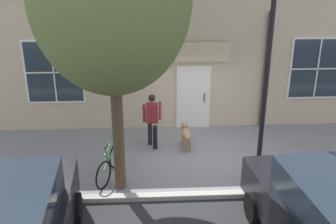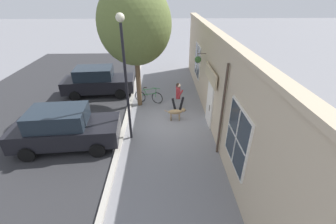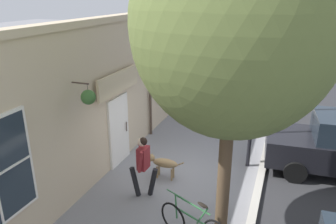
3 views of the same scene
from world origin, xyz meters
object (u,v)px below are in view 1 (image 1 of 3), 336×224
street_tree_by_curb (113,2)px  parked_car_mid_block (332,223)px  pedestrian_walking (152,116)px  dog_on_leash (186,134)px  street_lamp (269,47)px  leaning_bicycle (110,163)px

street_tree_by_curb → parked_car_mid_block: street_tree_by_curb is taller
pedestrian_walking → dog_on_leash: pedestrian_walking is taller
pedestrian_walking → street_tree_by_curb: bearing=-19.0°
parked_car_mid_block → street_lamp: (-2.65, -0.51, 2.51)m
parked_car_mid_block → leaning_bicycle: bearing=-128.7°
leaning_bicycle → pedestrian_walking: bearing=146.4°
street_tree_by_curb → street_lamp: (0.06, 3.26, -0.94)m
dog_on_leash → parked_car_mid_block: 5.22m
pedestrian_walking → parked_car_mid_block: bearing=31.3°
dog_on_leash → parked_car_mid_block: size_ratio=0.25×
leaning_bicycle → street_lamp: street_lamp is taller
street_lamp → pedestrian_walking: bearing=-132.5°
pedestrian_walking → leaning_bicycle: bearing=-33.6°
pedestrian_walking → dog_on_leash: (0.14, 0.98, -0.51)m
dog_on_leash → street_tree_by_curb: size_ratio=0.17×
dog_on_leash → parked_car_mid_block: bearing=22.9°
dog_on_leash → leaning_bicycle: (1.51, -2.08, -0.08)m
street_tree_by_curb → parked_car_mid_block: bearing=54.3°
street_lamp → parked_car_mid_block: bearing=10.9°
street_lamp → leaning_bicycle: bearing=-100.0°
street_tree_by_curb → street_lamp: bearing=88.9°
street_tree_by_curb → parked_car_mid_block: size_ratio=1.46×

